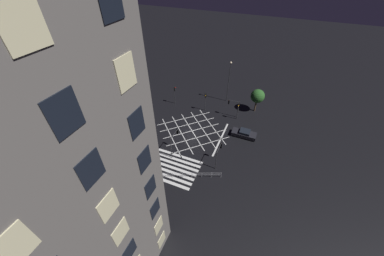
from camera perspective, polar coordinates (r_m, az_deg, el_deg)
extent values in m
plane|color=black|center=(41.19, 0.00, -0.77)|extent=(200.00, 200.00, 0.00)
cube|color=silver|center=(36.76, -4.17, -7.18)|extent=(9.49, 0.50, 0.01)
cube|color=silver|center=(36.23, -4.80, -8.13)|extent=(9.49, 0.50, 0.01)
cube|color=silver|center=(35.72, -5.45, -9.12)|extent=(9.49, 0.50, 0.01)
cube|color=silver|center=(35.22, -6.13, -10.13)|extent=(9.49, 0.50, 0.01)
cube|color=silver|center=(34.73, -6.82, -11.16)|extent=(9.49, 0.50, 0.01)
cube|color=silver|center=(34.27, -7.55, -12.23)|extent=(9.49, 0.50, 0.01)
cube|color=silver|center=(33.82, -8.30, -13.32)|extent=(9.49, 0.50, 0.01)
cube|color=silver|center=(38.35, 2.38, -4.58)|extent=(8.30, 8.30, 0.01)
cube|color=silver|center=(40.19, -5.58, -2.24)|extent=(8.30, 8.30, 0.01)
cube|color=silver|center=(39.74, 1.15, -2.61)|extent=(8.30, 8.30, 0.01)
cube|color=silver|center=(40.64, -2.76, -1.50)|extent=(8.30, 8.30, 0.01)
cube|color=silver|center=(41.19, 0.00, -0.77)|extent=(8.30, 8.30, 0.01)
cube|color=silver|center=(41.19, 0.00, -0.77)|extent=(8.30, 8.30, 0.01)
cube|color=silver|center=(42.70, -1.07, 0.95)|extent=(8.30, 8.30, 0.01)
cube|color=silver|center=(41.84, 2.68, -0.06)|extent=(8.30, 8.30, 0.01)
cube|color=silver|center=(44.25, -2.06, 2.54)|extent=(8.30, 8.30, 0.01)
cube|color=silver|center=(42.59, 5.26, 0.63)|extent=(8.30, 8.30, 0.01)
cube|color=silver|center=(39.88, 7.67, -2.86)|extent=(0.30, 9.49, 0.01)
cube|color=beige|center=(27.13, -8.09, -27.46)|extent=(0.06, 1.40, 1.80)
cube|color=beige|center=(24.11, -8.88, -24.39)|extent=(0.06, 1.40, 1.80)
cube|color=black|center=(20.01, -16.24, -28.99)|extent=(0.06, 1.40, 1.80)
cube|color=black|center=(21.17, -9.83, -20.45)|extent=(0.06, 1.40, 1.80)
cube|color=beige|center=(17.02, -18.47, -24.80)|extent=(0.06, 1.40, 1.80)
cube|color=black|center=(18.37, -11.02, -15.27)|extent=(0.06, 1.40, 1.80)
cube|color=beige|center=(14.19, -21.37, -18.84)|extent=(0.06, 1.40, 1.80)
cube|color=black|center=(15.79, -12.52, -8.31)|extent=(0.06, 1.40, 1.80)
cube|color=beige|center=(10.85, -40.04, -23.48)|extent=(0.06, 1.40, 1.80)
cube|color=black|center=(11.64, -25.29, -10.02)|extent=(0.06, 1.40, 1.80)
cube|color=black|center=(13.53, -14.50, 1.17)|extent=(0.06, 1.40, 1.80)
cube|color=black|center=(9.58, -30.80, 3.19)|extent=(0.06, 1.40, 1.80)
cube|color=beige|center=(11.81, -17.18, 13.88)|extent=(0.06, 1.40, 1.80)
cube|color=beige|center=(8.39, -38.91, 21.63)|extent=(0.06, 1.40, 1.80)
cylinder|color=#2D2D30|center=(43.91, 12.09, 4.43)|extent=(0.11, 0.11, 3.96)
cube|color=black|center=(42.98, 12.31, 5.94)|extent=(0.28, 0.16, 0.90)
sphere|color=black|center=(42.72, 12.33, 6.20)|extent=(0.18, 0.18, 0.18)
sphere|color=orange|center=(42.88, 12.28, 5.87)|extent=(0.18, 0.18, 0.18)
sphere|color=black|center=(43.05, 12.22, 5.54)|extent=(0.18, 0.18, 0.18)
cube|color=black|center=(43.05, 12.34, 6.00)|extent=(0.36, 0.02, 0.98)
cylinder|color=#2D2D30|center=(45.46, 3.58, 6.96)|extent=(0.11, 0.11, 4.33)
cube|color=black|center=(44.47, 3.61, 8.67)|extent=(0.28, 0.16, 0.90)
sphere|color=black|center=(44.22, 3.57, 8.93)|extent=(0.18, 0.18, 0.18)
sphere|color=orange|center=(44.38, 3.56, 8.60)|extent=(0.18, 0.18, 0.18)
sphere|color=black|center=(44.54, 3.54, 8.27)|extent=(0.18, 0.18, 0.18)
cube|color=black|center=(44.54, 3.65, 8.72)|extent=(0.36, 0.02, 0.98)
cylinder|color=#2D2D30|center=(33.51, 6.44, -8.62)|extent=(0.11, 0.11, 3.79)
cylinder|color=#2D2D30|center=(32.95, 7.23, -5.33)|extent=(0.09, 2.11, 0.09)
cube|color=black|center=(34.00, 7.70, -4.69)|extent=(0.28, 0.16, 0.90)
sphere|color=red|center=(33.87, 7.80, -4.21)|extent=(0.18, 0.18, 0.18)
sphere|color=black|center=(34.08, 7.75, -4.57)|extent=(0.18, 0.18, 0.18)
sphere|color=black|center=(34.29, 7.71, -4.93)|extent=(0.18, 0.18, 0.18)
cube|color=black|center=(33.94, 7.65, -4.79)|extent=(0.36, 0.02, 0.98)
cylinder|color=#2D2D30|center=(44.47, 12.23, 4.81)|extent=(0.11, 0.11, 3.83)
cylinder|color=#2D2D30|center=(43.64, 11.21, 7.04)|extent=(2.09, 0.09, 0.09)
cube|color=black|center=(44.04, 9.82, 6.86)|extent=(0.16, 0.28, 0.90)
sphere|color=red|center=(43.90, 9.72, 7.22)|extent=(0.18, 0.18, 0.18)
sphere|color=black|center=(44.06, 9.68, 6.90)|extent=(0.18, 0.18, 0.18)
sphere|color=black|center=(44.23, 9.64, 6.57)|extent=(0.18, 0.18, 0.18)
cube|color=black|center=(44.03, 9.93, 6.84)|extent=(0.02, 0.36, 0.98)
cylinder|color=#2D2D30|center=(38.17, -13.96, -2.21)|extent=(0.11, 0.11, 3.96)
cube|color=black|center=(37.30, -14.20, -0.40)|extent=(0.28, 0.16, 0.90)
sphere|color=black|center=(37.17, -14.18, 0.06)|extent=(0.18, 0.18, 0.18)
sphere|color=black|center=(37.36, -14.11, -0.30)|extent=(0.18, 0.18, 0.18)
sphere|color=green|center=(37.55, -14.03, -0.64)|extent=(0.18, 0.18, 0.18)
cube|color=black|center=(37.24, -14.28, -0.48)|extent=(0.36, 0.02, 0.98)
cylinder|color=#2D2D30|center=(34.80, -5.54, -5.41)|extent=(0.11, 0.11, 4.45)
cylinder|color=#2D2D30|center=(34.16, -4.81, -1.61)|extent=(0.09, 2.49, 0.09)
cube|color=black|center=(35.28, -3.87, -0.92)|extent=(0.28, 0.16, 0.90)
sphere|color=red|center=(35.16, -3.81, -0.44)|extent=(0.18, 0.18, 0.18)
sphere|color=black|center=(35.35, -3.79, -0.81)|extent=(0.18, 0.18, 0.18)
sphere|color=black|center=(35.55, -3.77, -1.18)|extent=(0.18, 0.18, 0.18)
cube|color=black|center=(35.22, -3.93, -1.01)|extent=(0.36, 0.02, 0.98)
cylinder|color=#2D2D30|center=(47.87, -4.68, 8.72)|extent=(0.11, 0.11, 4.28)
cube|color=black|center=(46.99, -4.64, 10.40)|extent=(0.16, 0.28, 0.90)
sphere|color=red|center=(46.80, -4.54, 10.69)|extent=(0.18, 0.18, 0.18)
sphere|color=black|center=(46.94, -4.52, 10.37)|extent=(0.18, 0.18, 0.18)
sphere|color=black|center=(47.09, -4.50, 10.05)|extent=(0.18, 0.18, 0.18)
cube|color=black|center=(47.03, -4.74, 10.41)|extent=(0.02, 0.36, 0.98)
cylinder|color=#2D2D30|center=(34.43, -12.35, -0.97)|extent=(0.14, 0.14, 9.68)
sphere|color=#F9E0B2|center=(31.46, -13.61, 5.95)|extent=(0.59, 0.59, 0.59)
cylinder|color=#2D2D30|center=(36.31, -19.32, -0.03)|extent=(0.14, 0.14, 9.73)
sphere|color=#F9E0B2|center=(33.51, -21.15, 6.54)|extent=(0.47, 0.47, 0.47)
cylinder|color=#2D2D30|center=(48.17, 9.69, 11.70)|extent=(0.14, 0.14, 8.99)
sphere|color=#F9E0B2|center=(46.19, 10.34, 16.75)|extent=(0.47, 0.47, 0.47)
cylinder|color=brown|center=(47.71, 16.56, 5.74)|extent=(0.33, 0.33, 2.61)
sphere|color=#285B23|center=(46.49, 17.10, 8.14)|extent=(2.84, 2.84, 2.84)
cube|color=black|center=(40.87, 13.68, -1.55)|extent=(4.45, 1.86, 0.68)
cube|color=black|center=(40.49, 13.95, -0.98)|extent=(1.87, 1.63, 0.47)
sphere|color=white|center=(40.67, 10.53, -1.33)|extent=(0.16, 0.16, 0.16)
sphere|color=white|center=(41.54, 10.93, -0.36)|extent=(0.16, 0.16, 0.16)
cylinder|color=black|center=(40.51, 11.50, -1.98)|extent=(0.65, 0.20, 0.65)
cylinder|color=black|center=(41.73, 12.04, -0.61)|extent=(0.65, 0.20, 0.65)
cylinder|color=black|center=(40.33, 15.29, -2.97)|extent=(0.65, 0.20, 0.65)
cylinder|color=black|center=(41.56, 15.71, -1.56)|extent=(0.65, 0.20, 0.65)
cylinder|color=#B7B7BC|center=(33.57, -7.79, -12.33)|extent=(0.05, 0.05, 1.05)
cylinder|color=#B7B7BC|center=(33.41, -5.21, -12.39)|extent=(0.05, 0.05, 1.05)
cylinder|color=#B7B7BC|center=(33.31, -2.61, -12.43)|extent=(0.05, 0.05, 1.05)
cylinder|color=#B7B7BC|center=(33.28, 0.00, -12.44)|extent=(0.05, 0.05, 1.05)
cylinder|color=#B7B7BC|center=(33.31, 2.61, -12.43)|extent=(0.05, 0.05, 1.05)
cylinder|color=#B7B7BC|center=(33.41, 5.21, -12.39)|extent=(0.05, 0.05, 1.05)
cylinder|color=#B7B7BC|center=(33.57, 7.79, -12.33)|extent=(0.05, 0.05, 1.05)
cylinder|color=#B7B7BC|center=(32.89, 0.00, -11.93)|extent=(8.21, 3.49, 0.04)
cylinder|color=#B7B7BC|center=(33.24, 0.00, -12.39)|extent=(8.21, 3.49, 0.04)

